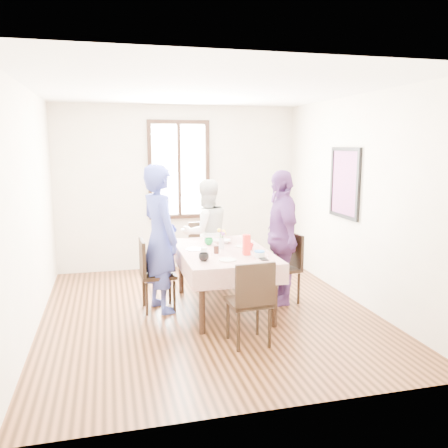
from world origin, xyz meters
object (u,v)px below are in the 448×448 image
at_px(person_left, 159,238).
at_px(person_far, 205,233).
at_px(person_right, 280,237).
at_px(chair_right, 281,268).
at_px(chair_far, 205,254).
at_px(chair_near, 249,302).
at_px(chair_left, 158,275).
at_px(dining_table, 223,280).

height_order(person_left, person_far, person_left).
height_order(person_far, person_right, person_right).
height_order(chair_right, person_far, person_far).
xyz_separation_m(chair_far, chair_near, (0.00, -2.19, 0.00)).
height_order(chair_left, person_far, person_far).
bearing_deg(person_right, person_left, -87.80).
bearing_deg(person_right, chair_far, -137.41).
height_order(chair_far, person_left, person_left).
relative_size(chair_left, person_far, 0.58).
height_order(dining_table, person_right, person_right).
height_order(dining_table, chair_far, chair_far).
relative_size(chair_right, chair_far, 1.00).
height_order(person_left, person_right, person_left).
relative_size(chair_right, person_left, 0.50).
bearing_deg(person_far, chair_near, 78.07).
bearing_deg(chair_right, person_left, 77.04).
bearing_deg(chair_far, dining_table, 87.73).
bearing_deg(person_right, dining_table, -80.50).
relative_size(chair_near, person_left, 0.50).
distance_m(dining_table, chair_right, 0.81).
height_order(chair_near, person_far, person_far).
bearing_deg(chair_near, person_left, 118.85).
distance_m(chair_near, person_far, 2.20).
distance_m(dining_table, chair_near, 1.10).
xyz_separation_m(chair_right, chair_near, (-0.80, -1.15, 0.00)).
xyz_separation_m(chair_near, person_far, (0.00, 2.17, 0.33)).
xyz_separation_m(chair_left, person_left, (0.02, 0.00, 0.46)).
height_order(chair_near, person_left, person_left).
xyz_separation_m(dining_table, chair_left, (-0.80, 0.15, 0.08)).
distance_m(chair_far, person_left, 1.31).
xyz_separation_m(person_left, person_far, (0.78, 0.93, -0.13)).
height_order(chair_left, chair_far, same).
bearing_deg(chair_near, chair_far, 86.76).
bearing_deg(chair_far, person_right, 124.46).
relative_size(dining_table, person_right, 0.91).
distance_m(chair_right, person_left, 1.65).
xyz_separation_m(chair_right, person_far, (-0.80, 1.03, 0.33)).
bearing_deg(dining_table, person_left, 169.17).
relative_size(chair_left, person_right, 0.52).
bearing_deg(chair_right, chair_far, 28.12).
bearing_deg(chair_far, person_left, 48.20).
bearing_deg(chair_left, chair_near, 30.94).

